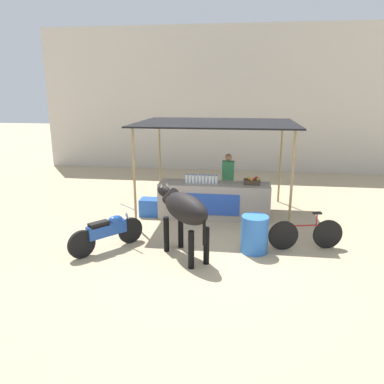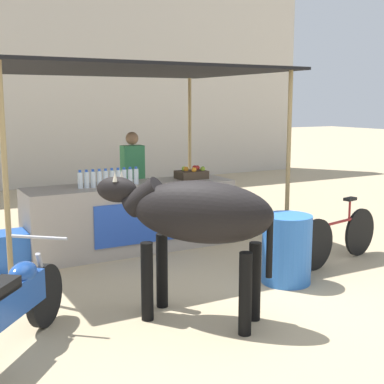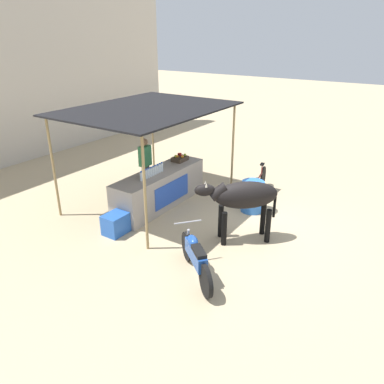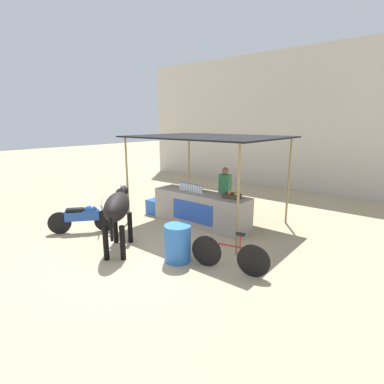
% 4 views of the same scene
% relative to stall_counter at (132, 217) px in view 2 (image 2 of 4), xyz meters
% --- Properties ---
extents(ground_plane, '(60.00, 60.00, 0.00)m').
position_rel_stall_counter_xyz_m(ground_plane, '(0.00, -2.20, -0.48)').
color(ground_plane, tan).
extents(building_wall_far, '(16.00, 0.50, 5.98)m').
position_rel_stall_counter_xyz_m(building_wall_far, '(0.00, 6.56, 2.51)').
color(building_wall_far, beige).
rests_on(building_wall_far, ground).
extents(stall_counter, '(3.00, 0.82, 0.96)m').
position_rel_stall_counter_xyz_m(stall_counter, '(0.00, 0.00, 0.00)').
color(stall_counter, '#9E9389').
rests_on(stall_counter, ground).
extents(stall_awning, '(4.20, 3.20, 2.57)m').
position_rel_stall_counter_xyz_m(stall_awning, '(0.00, 0.30, 1.99)').
color(stall_awning, black).
rests_on(stall_awning, ground).
extents(water_bottle_row, '(0.88, 0.07, 0.25)m').
position_rel_stall_counter_xyz_m(water_bottle_row, '(-0.35, -0.05, 0.59)').
color(water_bottle_row, silver).
rests_on(water_bottle_row, stall_counter).
extents(fruit_crate, '(0.44, 0.32, 0.18)m').
position_rel_stall_counter_xyz_m(fruit_crate, '(1.01, 0.06, 0.55)').
color(fruit_crate, '#3F3326').
rests_on(fruit_crate, stall_counter).
extents(vendor_behind_counter, '(0.34, 0.22, 1.65)m').
position_rel_stall_counter_xyz_m(vendor_behind_counter, '(0.33, 0.75, 0.37)').
color(vendor_behind_counter, '#383842').
rests_on(vendor_behind_counter, ground).
extents(cooler_box, '(0.60, 0.44, 0.48)m').
position_rel_stall_counter_xyz_m(cooler_box, '(-1.75, -0.10, -0.24)').
color(cooler_box, blue).
rests_on(cooler_box, ground).
extents(water_barrel, '(0.58, 0.58, 0.81)m').
position_rel_stall_counter_xyz_m(water_barrel, '(1.05, -2.20, -0.07)').
color(water_barrel, blue).
rests_on(water_barrel, ground).
extents(cow, '(1.47, 1.61, 1.44)m').
position_rel_stall_counter_xyz_m(cow, '(-0.42, -2.62, 0.55)').
color(cow, black).
rests_on(cow, ground).
extents(motorcycle_parked, '(1.22, 1.43, 0.90)m').
position_rel_stall_counter_xyz_m(motorcycle_parked, '(-2.12, -2.52, -0.05)').
color(motorcycle_parked, black).
rests_on(motorcycle_parked, ground).
extents(bicycle_leaning, '(1.63, 0.39, 0.85)m').
position_rel_stall_counter_xyz_m(bicycle_leaning, '(2.17, -1.89, -0.13)').
color(bicycle_leaning, black).
rests_on(bicycle_leaning, ground).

